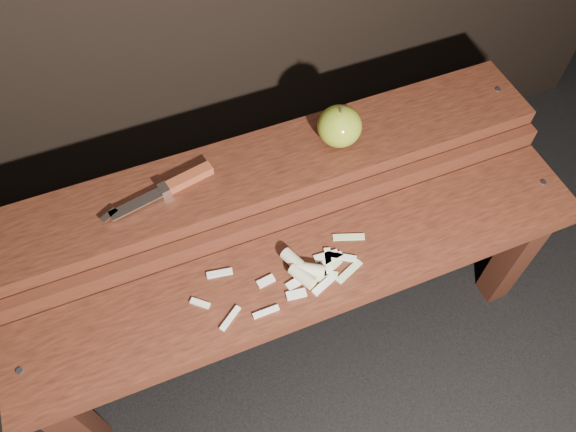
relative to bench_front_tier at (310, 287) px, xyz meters
name	(u,v)px	position (x,y,z in m)	size (l,w,h in m)	color
ground	(296,327)	(0.00, 0.06, -0.35)	(60.00, 60.00, 0.00)	black
bench_front_tier	(310,287)	(0.00, 0.00, 0.00)	(1.20, 0.20, 0.42)	#34160D
bench_rear_tier	(270,188)	(0.00, 0.23, 0.06)	(1.20, 0.21, 0.50)	#34160D
apple	(340,126)	(0.16, 0.23, 0.19)	(0.09, 0.09, 0.10)	olive
knife	(176,184)	(-0.19, 0.24, 0.16)	(0.24, 0.07, 0.02)	brown
apple_scraps	(303,271)	(-0.02, 0.00, 0.08)	(0.38, 0.13, 0.03)	beige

